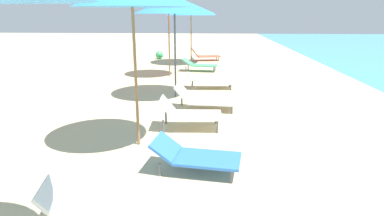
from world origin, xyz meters
The scene contains 11 objects.
lounger_second_shoreside centered at (-0.54, 4.15, 0.31)m, with size 1.30×0.83×0.61m.
lounger_third_shoreside centered at (0.15, 7.49, 0.32)m, with size 1.26×0.71×0.63m.
lounger_third_inland centered at (0.37, 5.62, 0.25)m, with size 1.35×0.78×0.48m.
umbrella_fourth centered at (-0.41, 10.13, 2.45)m, with size 2.13×2.13×2.74m.
lounger_fourth_shoreside centered at (0.52, 11.22, 0.24)m, with size 1.47×0.64×0.47m.
lounger_fourth_inland centered at (0.41, 8.89, 0.26)m, with size 1.50×0.79×0.60m.
umbrella_fifth centered at (-0.97, 13.27, 2.47)m, with size 1.84×1.84×2.74m.
lounger_fifth_shoreside centered at (0.09, 14.35, 0.27)m, with size 1.44×0.73×0.51m.
umbrella_farthest centered at (-0.38, 16.45, 2.42)m, with size 2.29×2.29×2.75m.
lounger_farthest_shoreside centered at (0.21, 17.49, 0.27)m, with size 1.51×0.89×0.63m.
beach_ball centered at (-2.09, 17.94, 0.20)m, with size 0.40×0.40×0.40m, color #3FB266.
Camera 1 is at (0.59, 1.18, 2.24)m, focal length 31.00 mm.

